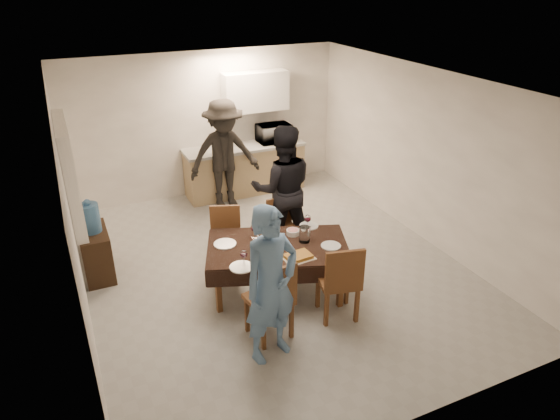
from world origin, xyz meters
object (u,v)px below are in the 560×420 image
at_px(dining_table, 278,248).
at_px(person_kitchen, 224,155).
at_px(person_near, 271,285).
at_px(console, 96,253).
at_px(wine_bottle, 272,233).
at_px(water_pitcher, 304,234).
at_px(savoury_tart, 298,256).
at_px(person_far, 283,189).
at_px(microwave, 274,133).
at_px(water_jug, 90,218).

relative_size(dining_table, person_kitchen, 1.05).
xyz_separation_m(person_near, person_kitchen, (0.80, 3.84, 0.06)).
bearing_deg(person_kitchen, console, -149.01).
relative_size(wine_bottle, person_near, 0.19).
relative_size(dining_table, water_pitcher, 9.54).
relative_size(savoury_tart, person_kitchen, 0.19).
height_order(dining_table, wine_bottle, wine_bottle).
bearing_deg(person_near, person_far, 48.21).
bearing_deg(microwave, dining_table, 66.90).
relative_size(savoury_tart, person_far, 0.19).
bearing_deg(water_pitcher, savoury_tart, -127.15).
bearing_deg(water_pitcher, person_far, 79.70).
height_order(dining_table, microwave, microwave).
relative_size(console, person_far, 0.39).
bearing_deg(person_far, wine_bottle, 76.21).
xyz_separation_m(water_jug, savoury_tart, (2.20, -1.76, -0.17)).
bearing_deg(person_kitchen, person_near, -101.75).
bearing_deg(dining_table, console, 166.95).
xyz_separation_m(person_near, person_far, (1.10, 2.10, 0.06)).
relative_size(microwave, person_near, 0.34).
height_order(console, wine_bottle, wine_bottle).
relative_size(wine_bottle, microwave, 0.55).
bearing_deg(console, dining_table, -33.32).
xyz_separation_m(dining_table, wine_bottle, (-0.05, 0.05, 0.20)).
relative_size(wine_bottle, water_pitcher, 1.58).
xyz_separation_m(savoury_tart, person_kitchen, (0.15, 3.17, 0.25)).
height_order(console, water_pitcher, water_pitcher).
height_order(console, person_near, person_near).
height_order(person_near, person_kitchen, person_kitchen).
xyz_separation_m(water_jug, person_kitchen, (2.35, 1.41, 0.08)).
bearing_deg(console, person_kitchen, 30.99).
distance_m(console, water_pitcher, 2.87).
bearing_deg(person_far, dining_table, 79.53).
distance_m(savoury_tart, person_far, 1.52).
bearing_deg(wine_bottle, dining_table, -45.00).
bearing_deg(person_kitchen, microwave, 21.66).
height_order(wine_bottle, water_pitcher, wine_bottle).
bearing_deg(person_far, person_near, 79.53).
bearing_deg(person_near, water_jug, 108.36).
xyz_separation_m(console, microwave, (3.48, 1.86, 0.74)).
relative_size(console, savoury_tart, 2.03).
bearing_deg(savoury_tart, person_far, 72.53).
distance_m(water_jug, person_far, 2.67).
bearing_deg(water_jug, water_pitcher, -30.27).
distance_m(console, savoury_tart, 2.84).
bearing_deg(savoury_tart, person_kitchen, 87.32).
bearing_deg(dining_table, savoury_tart, -54.99).
relative_size(console, person_near, 0.41).
bearing_deg(savoury_tart, water_jug, 141.33).
xyz_separation_m(console, person_kitchen, (2.35, 1.41, 0.62)).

